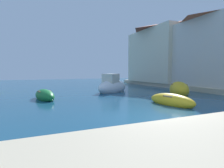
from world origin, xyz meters
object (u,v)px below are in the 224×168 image
object	(u,v)px
moored_boat_2	(112,86)
moored_boat_3	(171,101)
moored_boat_0	(45,96)
moored_boat_5	(179,90)
waterfront_building_main	(216,48)
waterfront_building_annex	(163,52)

from	to	relation	value
moored_boat_2	moored_boat_3	bearing A→B (deg)	-120.65
moored_boat_0	moored_boat_2	world-z (taller)	moored_boat_2
moored_boat_5	waterfront_building_main	size ratio (longest dim) A/B	0.42
moored_boat_0	moored_boat_2	distance (m)	6.91
waterfront_building_main	waterfront_building_annex	size ratio (longest dim) A/B	0.97
moored_boat_0	moored_boat_5	distance (m)	11.40
moored_boat_0	waterfront_building_annex	bearing A→B (deg)	101.67
moored_boat_0	moored_boat_5	bearing A→B (deg)	69.35
moored_boat_2	moored_boat_5	world-z (taller)	moored_boat_2
moored_boat_3	moored_boat_5	world-z (taller)	moored_boat_5
moored_boat_5	moored_boat_3	bearing A→B (deg)	168.10
moored_boat_2	moored_boat_3	xyz separation A→B (m)	(0.54, -7.82, -0.28)
moored_boat_5	waterfront_building_main	distance (m)	7.12
waterfront_building_main	moored_boat_0	bearing A→B (deg)	177.83
moored_boat_3	moored_boat_0	bearing A→B (deg)	-139.04
moored_boat_5	waterfront_building_main	xyz separation A→B (m)	(5.76, 0.91, 4.09)
moored_boat_3	waterfront_building_annex	distance (m)	17.19
moored_boat_3	waterfront_building_annex	xyz separation A→B (m)	(10.04, 13.17, 4.61)
waterfront_building_annex	moored_boat_5	bearing A→B (deg)	-121.70
moored_boat_0	waterfront_building_main	world-z (taller)	waterfront_building_main
waterfront_building_annex	moored_boat_2	bearing A→B (deg)	-153.18
waterfront_building_main	waterfront_building_annex	xyz separation A→B (m)	(0.00, 8.41, 0.36)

